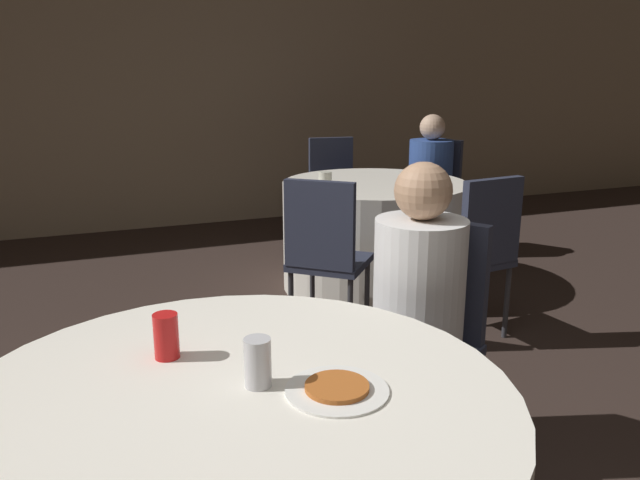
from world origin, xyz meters
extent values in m
cube|color=gray|center=(0.00, 4.86, 1.40)|extent=(16.00, 0.06, 2.80)
cylinder|color=white|center=(1.36, 2.52, 0.37)|extent=(1.27, 1.27, 0.74)
cube|color=#2D3347|center=(0.58, 0.58, 0.45)|extent=(0.56, 0.56, 0.04)
cube|color=#2D3347|center=(0.73, 0.68, 0.70)|extent=(0.26, 0.34, 0.47)
cylinder|color=#333338|center=(0.54, 0.34, 0.21)|extent=(0.03, 0.03, 0.43)
cylinder|color=#333338|center=(0.35, 0.62, 0.21)|extent=(0.03, 0.03, 0.43)
cylinder|color=#333338|center=(0.82, 0.53, 0.21)|extent=(0.03, 0.03, 0.43)
cylinder|color=#333338|center=(0.63, 0.81, 0.21)|extent=(0.03, 0.03, 0.43)
cube|color=#2D3347|center=(0.73, 1.79, 0.45)|extent=(0.56, 0.56, 0.04)
cube|color=#2D3347|center=(0.62, 1.66, 0.70)|extent=(0.32, 0.29, 0.47)
cylinder|color=#333338|center=(0.72, 2.03, 0.21)|extent=(0.03, 0.03, 0.43)
cylinder|color=#333338|center=(0.97, 1.81, 0.21)|extent=(0.03, 0.03, 0.43)
cylinder|color=#333338|center=(0.49, 1.78, 0.21)|extent=(0.03, 0.03, 0.43)
cylinder|color=#333338|center=(0.75, 1.55, 0.21)|extent=(0.03, 0.03, 0.43)
cube|color=#2D3347|center=(1.47, 3.47, 0.45)|extent=(0.44, 0.44, 0.04)
cube|color=#2D3347|center=(1.49, 3.64, 0.70)|extent=(0.38, 0.10, 0.47)
cylinder|color=#333338|center=(1.62, 3.28, 0.21)|extent=(0.03, 0.03, 0.43)
cylinder|color=#333338|center=(1.28, 3.32, 0.21)|extent=(0.03, 0.03, 0.43)
cylinder|color=#333338|center=(1.66, 3.61, 0.21)|extent=(0.03, 0.03, 0.43)
cylinder|color=#333338|center=(1.32, 3.65, 0.21)|extent=(0.03, 0.03, 0.43)
cube|color=#2D3347|center=(1.47, 1.57, 0.45)|extent=(0.45, 0.45, 0.04)
cube|color=#2D3347|center=(1.50, 1.39, 0.70)|extent=(0.38, 0.10, 0.47)
cylinder|color=#333338|center=(1.29, 1.72, 0.21)|extent=(0.03, 0.03, 0.43)
cylinder|color=#333338|center=(1.62, 1.76, 0.21)|extent=(0.03, 0.03, 0.43)
cylinder|color=#333338|center=(1.33, 1.38, 0.21)|extent=(0.03, 0.03, 0.43)
cylinder|color=#333338|center=(1.66, 1.42, 0.21)|extent=(0.03, 0.03, 0.43)
cube|color=#2D3347|center=(2.14, 3.07, 0.45)|extent=(0.56, 0.56, 0.04)
cube|color=#2D3347|center=(2.28, 3.18, 0.70)|extent=(0.26, 0.34, 0.47)
cylinder|color=#333338|center=(2.10, 2.84, 0.21)|extent=(0.03, 0.03, 0.43)
cylinder|color=#333338|center=(1.90, 3.11, 0.21)|extent=(0.03, 0.03, 0.43)
cylinder|color=#333338|center=(2.37, 3.03, 0.21)|extent=(0.03, 0.03, 0.43)
cylinder|color=#333338|center=(2.18, 3.31, 0.21)|extent=(0.03, 0.03, 0.43)
cylinder|color=black|center=(0.40, 0.45, 0.23)|extent=(0.24, 0.24, 0.47)
cube|color=black|center=(0.49, 0.51, 0.52)|extent=(0.44, 0.44, 0.12)
cylinder|color=white|center=(0.58, 0.58, 0.72)|extent=(0.33, 0.33, 0.50)
sphere|color=tan|center=(0.58, 0.58, 1.07)|extent=(0.20, 0.20, 0.20)
cylinder|color=#4C4238|center=(1.96, 2.95, 0.23)|extent=(0.24, 0.24, 0.47)
cube|color=#4C4238|center=(2.05, 3.01, 0.52)|extent=(0.46, 0.46, 0.12)
cylinder|color=#33519E|center=(2.14, 3.07, 0.71)|extent=(0.35, 0.35, 0.48)
sphere|color=#DBB293|center=(2.14, 3.07, 1.05)|extent=(0.20, 0.20, 0.20)
cylinder|color=white|center=(-0.01, -0.06, 0.75)|extent=(0.25, 0.25, 0.01)
cylinder|color=#B25B23|center=(-0.01, -0.06, 0.76)|extent=(0.15, 0.15, 0.01)
cylinder|color=red|center=(-0.36, 0.27, 0.81)|extent=(0.07, 0.07, 0.12)
cylinder|color=silver|center=(-0.17, 0.04, 0.81)|extent=(0.07, 0.07, 0.12)
cylinder|color=silver|center=(0.99, 2.52, 0.79)|extent=(0.09, 0.09, 0.09)
camera|label=1|loc=(-0.53, -1.28, 1.48)|focal=35.00mm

